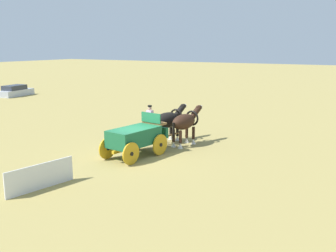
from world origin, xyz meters
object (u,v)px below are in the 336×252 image
Objects in this scene: show_wagon at (136,137)px; draft_horse_off at (185,122)px; parked_vehicle_f at (16,91)px; draft_horse_near at (168,121)px.

show_wagon is 1.98× the size of draft_horse_off.
parked_vehicle_f is (14.17, 27.18, -0.54)m from show_wagon.
draft_horse_near is at bearing 2.18° from show_wagon.
show_wagon reaches higher than draft_horse_off.
draft_horse_off reaches higher than parked_vehicle_f.
draft_horse_off is at bearing -97.62° from draft_horse_near.
show_wagon reaches higher than parked_vehicle_f.
show_wagon is at bearing -177.82° from draft_horse_near.
draft_horse_off is 0.64× the size of parked_vehicle_f.
show_wagon is at bearing 161.88° from draft_horse_off.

